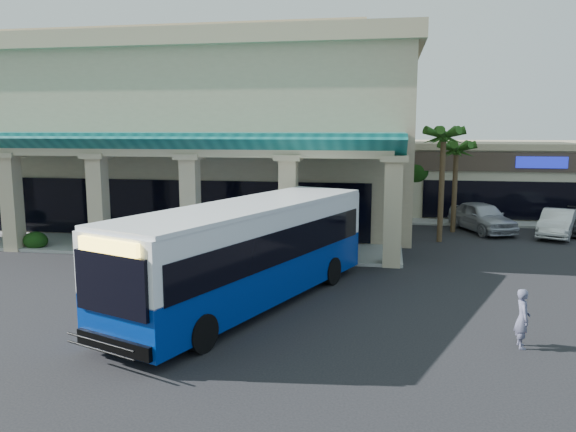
% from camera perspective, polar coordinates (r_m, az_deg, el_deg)
% --- Properties ---
extents(ground, '(110.00, 110.00, 0.00)m').
position_cam_1_polar(ground, '(20.48, -6.71, -7.84)').
color(ground, black).
extents(main_building, '(30.80, 14.80, 11.35)m').
position_cam_1_polar(main_building, '(37.38, -11.60, 8.44)').
color(main_building, tan).
rests_on(main_building, ground).
extents(arcade, '(30.00, 6.20, 5.70)m').
position_cam_1_polar(arcade, '(29.18, -18.09, 2.52)').
color(arcade, '#0F5C5B').
rests_on(arcade, ground).
extents(strip_mall, '(22.50, 12.50, 4.90)m').
position_cam_1_polar(strip_mall, '(44.60, 26.07, 3.62)').
color(strip_mall, beige).
rests_on(strip_mall, ground).
extents(palm_0, '(2.40, 2.40, 6.60)m').
position_cam_1_polar(palm_0, '(29.99, 15.36, 3.67)').
color(palm_0, '#1C4211').
rests_on(palm_0, ground).
extents(palm_1, '(2.40, 2.40, 5.80)m').
position_cam_1_polar(palm_1, '(33.10, 16.60, 3.39)').
color(palm_1, '#1C4211').
rests_on(palm_1, ground).
extents(broadleaf_tree, '(2.60, 2.60, 4.81)m').
position_cam_1_polar(broadleaf_tree, '(37.95, 12.73, 3.46)').
color(broadleaf_tree, black).
rests_on(broadleaf_tree, ground).
extents(transit_bus, '(7.06, 12.48, 3.43)m').
position_cam_1_polar(transit_bus, '(18.78, -3.98, -3.94)').
color(transit_bus, navy).
rests_on(transit_bus, ground).
extents(pedestrian, '(0.41, 0.61, 1.63)m').
position_cam_1_polar(pedestrian, '(16.62, 22.72, -9.57)').
color(pedestrian, '#555671').
rests_on(pedestrian, ground).
extents(car_silver, '(3.75, 5.41, 1.71)m').
position_cam_1_polar(car_silver, '(33.97, 19.09, -0.08)').
color(car_silver, '#A2A4AE').
rests_on(car_silver, ground).
extents(car_white, '(3.16, 4.77, 1.49)m').
position_cam_1_polar(car_white, '(33.99, 25.70, -0.66)').
color(car_white, silver).
rests_on(car_white, ground).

